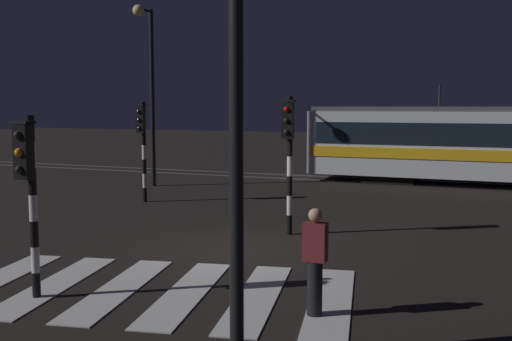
{
  "coord_description": "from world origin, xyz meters",
  "views": [
    {
      "loc": [
        5.63,
        -12.44,
        3.27
      ],
      "look_at": [
        -0.96,
        3.71,
        1.4
      ],
      "focal_mm": 42.25,
      "sensor_mm": 36.0,
      "label": 1
    }
  ],
  "objects_px": {
    "traffic_light_median_centre": "(289,144)",
    "traffic_light_corner_far_left": "(142,136)",
    "tram": "(497,144)",
    "street_lamp_near_kerb": "(227,15)",
    "street_lamp_trackside_left": "(149,74)",
    "pedestrian_waiting_at_kerb": "(315,261)",
    "traffic_light_kerb_mid_left": "(28,179)"
  },
  "relations": [
    {
      "from": "street_lamp_trackside_left",
      "to": "tram",
      "type": "distance_m",
      "value": 14.33
    },
    {
      "from": "tram",
      "to": "street_lamp_trackside_left",
      "type": "bearing_deg",
      "value": -157.91
    },
    {
      "from": "traffic_light_median_centre",
      "to": "tram",
      "type": "distance_m",
      "value": 12.88
    },
    {
      "from": "traffic_light_kerb_mid_left",
      "to": "street_lamp_near_kerb",
      "type": "relative_size",
      "value": 0.46
    },
    {
      "from": "traffic_light_corner_far_left",
      "to": "tram",
      "type": "xyz_separation_m",
      "value": [
        11.09,
        8.82,
        -0.5
      ]
    },
    {
      "from": "traffic_light_kerb_mid_left",
      "to": "traffic_light_corner_far_left",
      "type": "height_order",
      "value": "traffic_light_corner_far_left"
    },
    {
      "from": "traffic_light_kerb_mid_left",
      "to": "pedestrian_waiting_at_kerb",
      "type": "height_order",
      "value": "traffic_light_kerb_mid_left"
    },
    {
      "from": "traffic_light_median_centre",
      "to": "street_lamp_near_kerb",
      "type": "relative_size",
      "value": 0.52
    },
    {
      "from": "traffic_light_corner_far_left",
      "to": "street_lamp_near_kerb",
      "type": "xyz_separation_m",
      "value": [
        8.23,
        -10.89,
        2.08
      ]
    },
    {
      "from": "traffic_light_kerb_mid_left",
      "to": "tram",
      "type": "bearing_deg",
      "value": 68.96
    },
    {
      "from": "traffic_light_median_centre",
      "to": "pedestrian_waiting_at_kerb",
      "type": "relative_size",
      "value": 2.05
    },
    {
      "from": "street_lamp_trackside_left",
      "to": "pedestrian_waiting_at_kerb",
      "type": "height_order",
      "value": "street_lamp_trackside_left"
    },
    {
      "from": "street_lamp_near_kerb",
      "to": "street_lamp_trackside_left",
      "type": "distance_m",
      "value": 17.65
    },
    {
      "from": "tram",
      "to": "pedestrian_waiting_at_kerb",
      "type": "bearing_deg",
      "value": -97.95
    },
    {
      "from": "traffic_light_median_centre",
      "to": "street_lamp_trackside_left",
      "type": "bearing_deg",
      "value": 141.1
    },
    {
      "from": "street_lamp_trackside_left",
      "to": "tram",
      "type": "height_order",
      "value": "street_lamp_trackside_left"
    },
    {
      "from": "pedestrian_waiting_at_kerb",
      "to": "street_lamp_trackside_left",
      "type": "bearing_deg",
      "value": 131.12
    },
    {
      "from": "traffic_light_kerb_mid_left",
      "to": "street_lamp_near_kerb",
      "type": "height_order",
      "value": "street_lamp_near_kerb"
    },
    {
      "from": "traffic_light_median_centre",
      "to": "traffic_light_corner_far_left",
      "type": "bearing_deg",
      "value": 153.67
    },
    {
      "from": "traffic_light_corner_far_left",
      "to": "tram",
      "type": "relative_size",
      "value": 0.22
    },
    {
      "from": "traffic_light_corner_far_left",
      "to": "tram",
      "type": "height_order",
      "value": "tram"
    },
    {
      "from": "traffic_light_kerb_mid_left",
      "to": "street_lamp_trackside_left",
      "type": "bearing_deg",
      "value": 114.25
    },
    {
      "from": "traffic_light_median_centre",
      "to": "tram",
      "type": "xyz_separation_m",
      "value": [
        4.77,
        11.95,
        -0.57
      ]
    },
    {
      "from": "traffic_light_kerb_mid_left",
      "to": "pedestrian_waiting_at_kerb",
      "type": "bearing_deg",
      "value": 12.43
    },
    {
      "from": "street_lamp_near_kerb",
      "to": "pedestrian_waiting_at_kerb",
      "type": "distance_m",
      "value": 4.16
    },
    {
      "from": "traffic_light_median_centre",
      "to": "pedestrian_waiting_at_kerb",
      "type": "height_order",
      "value": "traffic_light_median_centre"
    },
    {
      "from": "traffic_light_median_centre",
      "to": "traffic_light_corner_far_left",
      "type": "height_order",
      "value": "traffic_light_median_centre"
    },
    {
      "from": "street_lamp_near_kerb",
      "to": "pedestrian_waiting_at_kerb",
      "type": "xyz_separation_m",
      "value": [
        0.42,
        2.29,
        -3.45
      ]
    },
    {
      "from": "traffic_light_corner_far_left",
      "to": "street_lamp_trackside_left",
      "type": "relative_size",
      "value": 0.48
    },
    {
      "from": "traffic_light_median_centre",
      "to": "traffic_light_kerb_mid_left",
      "type": "xyz_separation_m",
      "value": [
        -2.33,
        -6.5,
        -0.26
      ]
    },
    {
      "from": "street_lamp_trackside_left",
      "to": "traffic_light_corner_far_left",
      "type": "bearing_deg",
      "value": -61.28
    },
    {
      "from": "traffic_light_median_centre",
      "to": "tram",
      "type": "relative_size",
      "value": 0.23
    }
  ]
}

